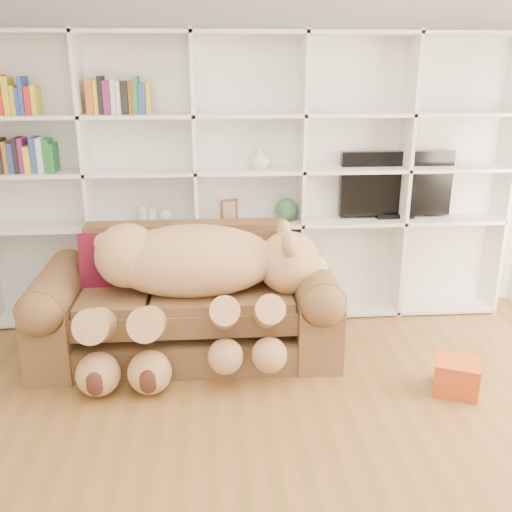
{
  "coord_description": "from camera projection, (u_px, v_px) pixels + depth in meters",
  "views": [
    {
      "loc": [
        -0.3,
        -2.39,
        2.14
      ],
      "look_at": [
        0.01,
        1.63,
        0.78
      ],
      "focal_mm": 40.0,
      "sensor_mm": 36.0,
      "label": 1
    }
  ],
  "objects": [
    {
      "name": "floor",
      "position": [
        279.0,
        497.0,
        2.96
      ],
      "size": [
        5.0,
        5.0,
        0.0
      ],
      "primitive_type": "plane",
      "color": "brown",
      "rests_on": "ground"
    },
    {
      "name": "wall_back",
      "position": [
        248.0,
        161.0,
        4.89
      ],
      "size": [
        5.0,
        0.02,
        2.7
      ],
      "primitive_type": "cube",
      "color": "silver",
      "rests_on": "floor"
    },
    {
      "name": "bookshelf",
      "position": [
        220.0,
        169.0,
        4.76
      ],
      "size": [
        4.43,
        0.35,
        2.4
      ],
      "color": "white",
      "rests_on": "floor"
    },
    {
      "name": "sofa",
      "position": [
        188.0,
        308.0,
        4.39
      ],
      "size": [
        2.24,
        0.97,
        0.94
      ],
      "color": "brown",
      "rests_on": "floor"
    },
    {
      "name": "teddy_bear",
      "position": [
        195.0,
        278.0,
        4.11
      ],
      "size": [
        1.81,
        0.96,
        1.05
      ],
      "rotation": [
        0.0,
        0.0,
        -0.12
      ],
      "color": "tan",
      "rests_on": "sofa"
    },
    {
      "name": "throw_pillow",
      "position": [
        109.0,
        261.0,
        4.38
      ],
      "size": [
        0.46,
        0.28,
        0.46
      ],
      "primitive_type": "cube",
      "rotation": [
        -0.24,
        0.0,
        0.08
      ],
      "color": "#590F26",
      "rests_on": "sofa"
    },
    {
      "name": "gift_box",
      "position": [
        456.0,
        376.0,
        3.89
      ],
      "size": [
        0.38,
        0.37,
        0.23
      ],
      "primitive_type": "cube",
      "rotation": [
        0.0,
        0.0,
        -0.42
      ],
      "color": "#BB4519",
      "rests_on": "floor"
    },
    {
      "name": "tv",
      "position": [
        396.0,
        185.0,
        4.91
      ],
      "size": [
        0.97,
        0.18,
        0.57
      ],
      "color": "black",
      "rests_on": "bookshelf"
    },
    {
      "name": "picture_frame",
      "position": [
        229.0,
        210.0,
        4.82
      ],
      "size": [
        0.15,
        0.07,
        0.18
      ],
      "primitive_type": "cube",
      "rotation": [
        0.0,
        0.0,
        0.3
      ],
      "color": "#52301C",
      "rests_on": "bookshelf"
    },
    {
      "name": "green_vase",
      "position": [
        286.0,
        209.0,
        4.86
      ],
      "size": [
        0.19,
        0.19,
        0.19
      ],
      "primitive_type": "sphere",
      "color": "#305E38",
      "rests_on": "bookshelf"
    },
    {
      "name": "figurine_tall",
      "position": [
        143.0,
        214.0,
        4.78
      ],
      "size": [
        0.1,
        0.1,
        0.16
      ],
      "primitive_type": "cylinder",
      "rotation": [
        0.0,
        0.0,
        0.39
      ],
      "color": "silver",
      "rests_on": "bookshelf"
    },
    {
      "name": "figurine_short",
      "position": [
        152.0,
        216.0,
        4.79
      ],
      "size": [
        0.08,
        0.08,
        0.13
      ],
      "primitive_type": "cylinder",
      "rotation": [
        0.0,
        0.0,
        -0.03
      ],
      "color": "silver",
      "rests_on": "bookshelf"
    },
    {
      "name": "snow_globe",
      "position": [
        167.0,
        216.0,
        4.8
      ],
      "size": [
        0.11,
        0.11,
        0.11
      ],
      "primitive_type": "sphere",
      "color": "white",
      "rests_on": "bookshelf"
    },
    {
      "name": "shelf_vase",
      "position": [
        260.0,
        159.0,
        4.7
      ],
      "size": [
        0.2,
        0.2,
        0.17
      ],
      "primitive_type": "imported",
      "rotation": [
        0.0,
        0.0,
        0.29
      ],
      "color": "silver",
      "rests_on": "bookshelf"
    }
  ]
}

